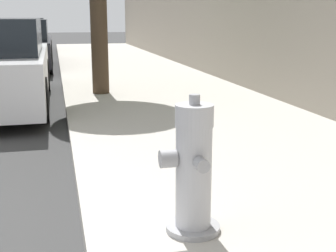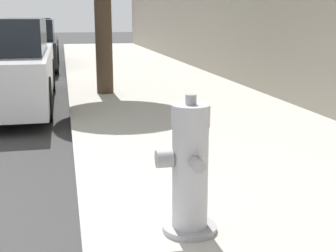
% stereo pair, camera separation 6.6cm
% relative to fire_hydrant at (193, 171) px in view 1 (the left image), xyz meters
% --- Properties ---
extents(sidewalk_slab, '(3.23, 40.00, 0.13)m').
position_rel_fire_hydrant_xyz_m(sidewalk_slab, '(0.97, 0.00, -0.44)').
color(sidewalk_slab, '#B7B2A8').
rests_on(sidewalk_slab, ground_plane).
extents(fire_hydrant, '(0.37, 0.38, 0.84)m').
position_rel_fire_hydrant_xyz_m(fire_hydrant, '(0.00, 0.00, 0.00)').
color(fire_hydrant, '#97979C').
rests_on(fire_hydrant, sidewalk_slab).
extents(parked_car_mid, '(1.83, 4.44, 1.31)m').
position_rel_fire_hydrant_xyz_m(parked_car_mid, '(-1.73, 10.70, 0.14)').
color(parked_car_mid, black).
rests_on(parked_car_mid, ground_plane).
extents(parked_car_far, '(1.78, 4.39, 1.33)m').
position_rel_fire_hydrant_xyz_m(parked_car_far, '(-1.90, 16.46, 0.13)').
color(parked_car_far, '#B7B7BC').
rests_on(parked_car_far, ground_plane).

